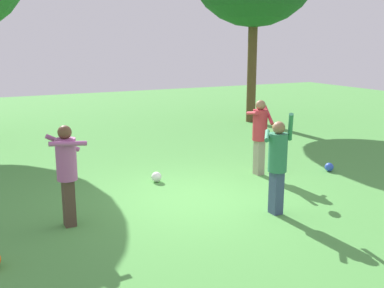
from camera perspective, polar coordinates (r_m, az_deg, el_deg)
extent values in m
plane|color=#4C9342|center=(9.39, 0.30, -6.76)|extent=(40.00, 40.00, 0.00)
cube|color=#38476B|center=(8.64, 10.30, -5.88)|extent=(0.19, 0.22, 0.80)
cylinder|color=#2D7551|center=(8.44, 10.50, -1.04)|extent=(0.34, 0.34, 0.70)
sphere|color=#8C6647|center=(8.35, 10.62, 1.98)|extent=(0.23, 0.23, 0.23)
cylinder|color=#2D7551|center=(8.38, 9.22, 1.03)|extent=(0.42, 0.53, 0.13)
cylinder|color=#2D7551|center=(8.35, 12.00, 2.06)|extent=(0.29, 0.35, 0.55)
cube|color=gray|center=(11.07, 8.22, -1.64)|extent=(0.19, 0.22, 0.83)
cylinder|color=#B72D38|center=(10.90, 8.35, 2.32)|extent=(0.34, 0.34, 0.72)
sphere|color=#8C6647|center=(10.83, 8.43, 4.74)|extent=(0.23, 0.23, 0.23)
cylinder|color=#B72D38|center=(10.93, 9.38, 3.54)|extent=(0.22, 0.56, 0.40)
cylinder|color=#B72D38|center=(10.79, 7.40, 3.78)|extent=(0.24, 0.62, 0.17)
cube|color=#4C382D|center=(8.23, -14.89, -7.00)|extent=(0.19, 0.22, 0.82)
cylinder|color=#A85693|center=(8.02, -15.19, -1.83)|extent=(0.34, 0.34, 0.71)
sphere|color=brown|center=(7.92, -15.39, 1.40)|extent=(0.23, 0.23, 0.23)
cylinder|color=#A85693|center=(8.15, -15.60, 0.12)|extent=(0.57, 0.09, 0.36)
cylinder|color=#A85693|center=(7.76, -15.00, 0.05)|extent=(0.61, 0.09, 0.13)
cylinder|color=orange|center=(9.87, 10.54, 1.80)|extent=(0.26, 0.27, 0.14)
sphere|color=blue|center=(11.76, 16.50, -2.74)|extent=(0.21, 0.21, 0.21)
sphere|color=white|center=(10.47, -4.39, -4.06)|extent=(0.23, 0.23, 0.23)
cylinder|color=brown|center=(18.16, 7.39, 9.94)|extent=(0.35, 0.35, 4.60)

